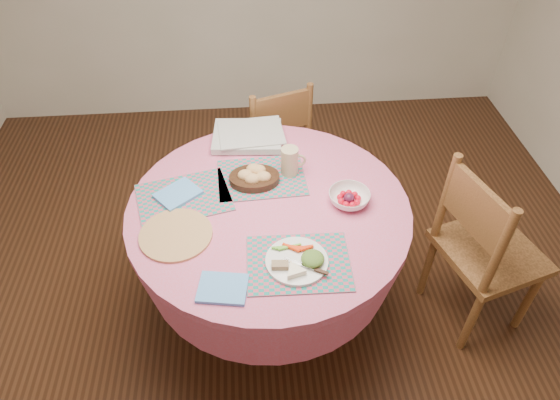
{
  "coord_description": "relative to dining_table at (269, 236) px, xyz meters",
  "views": [
    {
      "loc": [
        -0.08,
        -1.58,
        2.24
      ],
      "look_at": [
        0.05,
        0.0,
        0.78
      ],
      "focal_mm": 32.0,
      "sensor_mm": 36.0,
      "label": 1
    }
  ],
  "objects": [
    {
      "name": "dining_table",
      "position": [
        0.0,
        0.0,
        0.0
      ],
      "size": [
        1.24,
        1.24,
        0.75
      ],
      "color": "#D36290",
      "rests_on": "ground"
    },
    {
      "name": "placemat_front",
      "position": [
        0.09,
        -0.34,
        0.2
      ],
      "size": [
        0.41,
        0.31,
        0.01
      ],
      "primitive_type": "cube",
      "rotation": [
        0.0,
        0.0,
        -0.03
      ],
      "color": "#178378",
      "rests_on": "dining_table"
    },
    {
      "name": "chair_back",
      "position": [
        0.08,
        0.86,
        -0.1
      ],
      "size": [
        0.51,
        0.5,
        0.88
      ],
      "rotation": [
        0.0,
        0.0,
        3.46
      ],
      "color": "brown",
      "rests_on": "ground"
    },
    {
      "name": "fruit_bowl",
      "position": [
        0.35,
        -0.01,
        0.22
      ],
      "size": [
        0.23,
        0.23,
        0.06
      ],
      "rotation": [
        0.0,
        0.0,
        -0.36
      ],
      "color": "white",
      "rests_on": "dining_table"
    },
    {
      "name": "napkin_near",
      "position": [
        -0.2,
        -0.44,
        0.2
      ],
      "size": [
        0.2,
        0.17,
        0.01
      ],
      "primitive_type": "cube",
      "rotation": [
        0.0,
        0.0,
        -0.17
      ],
      "color": "#589AE3",
      "rests_on": "dining_table"
    },
    {
      "name": "ground",
      "position": [
        0.0,
        0.0,
        -0.56
      ],
      "size": [
        4.0,
        4.0,
        0.0
      ],
      "primitive_type": "plane",
      "color": "#331C0F",
      "rests_on": "ground"
    },
    {
      "name": "bread_bowl",
      "position": [
        -0.05,
        0.16,
        0.23
      ],
      "size": [
        0.23,
        0.23,
        0.08
      ],
      "color": "black",
      "rests_on": "placemat_back"
    },
    {
      "name": "newspaper_stack",
      "position": [
        -0.07,
        0.49,
        0.22
      ],
      "size": [
        0.37,
        0.3,
        0.04
      ],
      "rotation": [
        0.0,
        0.0,
        -0.08
      ],
      "color": "silver",
      "rests_on": "dining_table"
    },
    {
      "name": "latte_mug",
      "position": [
        0.11,
        0.21,
        0.27
      ],
      "size": [
        0.12,
        0.08,
        0.14
      ],
      "color": "tan",
      "rests_on": "placemat_back"
    },
    {
      "name": "placemat_left",
      "position": [
        -0.37,
        0.08,
        0.2
      ],
      "size": [
        0.46,
        0.38,
        0.01
      ],
      "primitive_type": "cube",
      "rotation": [
        0.0,
        0.0,
        0.23
      ],
      "color": "#178378",
      "rests_on": "dining_table"
    },
    {
      "name": "dinner_plate",
      "position": [
        0.09,
        -0.34,
        0.22
      ],
      "size": [
        0.24,
        0.24,
        0.05
      ],
      "rotation": [
        0.0,
        0.0,
        -0.07
      ],
      "color": "white",
      "rests_on": "placemat_front"
    },
    {
      "name": "placemat_back",
      "position": [
        -0.02,
        0.19,
        0.2
      ],
      "size": [
        0.41,
        0.32,
        0.01
      ],
      "primitive_type": "cube",
      "rotation": [
        0.0,
        0.0,
        0.05
      ],
      "color": "#178378",
      "rests_on": "dining_table"
    },
    {
      "name": "napkin_far",
      "position": [
        -0.4,
        0.09,
        0.21
      ],
      "size": [
        0.23,
        0.22,
        0.01
      ],
      "primitive_type": "cube",
      "rotation": [
        0.0,
        0.0,
        0.69
      ],
      "color": "#589AE3",
      "rests_on": "placemat_left"
    },
    {
      "name": "wicker_trivet",
      "position": [
        -0.39,
        -0.15,
        0.2
      ],
      "size": [
        0.3,
        0.3,
        0.01
      ],
      "primitive_type": "cylinder",
      "color": "#A77D48",
      "rests_on": "dining_table"
    },
    {
      "name": "chair_right",
      "position": [
        0.99,
        -0.11,
        -0.06
      ],
      "size": [
        0.53,
        0.54,
        0.95
      ],
      "rotation": [
        0.0,
        0.0,
        1.86
      ],
      "color": "brown",
      "rests_on": "ground"
    }
  ]
}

